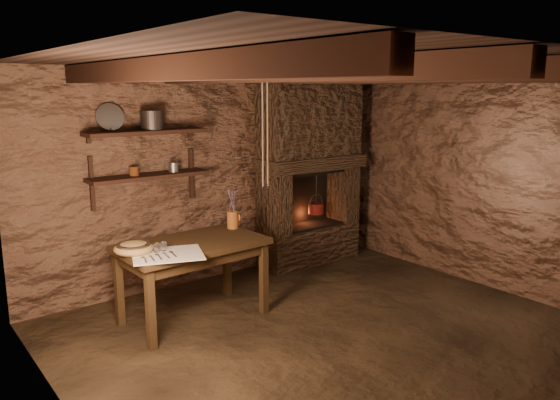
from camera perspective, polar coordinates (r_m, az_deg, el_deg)
floor at (r=5.10m, az=5.21°, el=-13.81°), size 4.50×4.50×0.00m
back_wall at (r=6.30m, az=-6.99°, el=2.52°), size 4.50×0.04×2.40m
left_wall at (r=3.62m, az=-21.75°, el=-5.02°), size 0.04×4.00×2.40m
right_wall at (r=6.44m, az=20.34°, el=2.07°), size 0.04×4.00×2.40m
ceiling at (r=4.61m, az=5.77°, el=14.22°), size 4.50×4.00×0.04m
beam_far_left at (r=3.75m, az=-11.72°, el=13.28°), size 0.14×3.95×0.16m
beam_mid_left at (r=4.29m, az=0.72°, el=13.27°), size 0.14×3.95×0.16m
beam_mid_right at (r=4.97m, az=10.07°, el=12.87°), size 0.14×3.95×0.16m
beam_far_right at (r=5.74m, az=17.01°, el=12.35°), size 0.14×3.95×0.16m
shelf_lower at (r=5.76m, az=-13.50°, el=2.44°), size 1.25×0.30×0.04m
shelf_upper at (r=5.71m, az=-13.71°, el=6.90°), size 1.25×0.30×0.04m
hearth at (r=6.83m, az=3.09°, el=3.51°), size 1.43×0.51×2.30m
work_table at (r=5.31m, az=-9.07°, el=-8.02°), size 1.38×0.83×0.77m
linen_cloth at (r=4.84m, az=-11.66°, el=-5.61°), size 0.72×0.65×0.01m
pewter_cutlery_row at (r=4.82m, az=-11.56°, el=-5.55°), size 0.53×0.35×0.01m
drinking_glasses at (r=4.93m, az=-12.06°, el=-4.77°), size 0.19×0.06×0.08m
stoneware_jug at (r=5.61m, az=-4.96°, el=-1.22°), size 0.13×0.13×0.41m
wooden_bowl at (r=4.95m, az=-15.04°, el=-4.93°), size 0.43×0.43×0.12m
iron_stockpot at (r=5.73m, az=-13.24°, el=8.02°), size 0.29×0.29×0.18m
tin_pan at (r=5.67m, az=-17.36°, el=8.27°), size 0.29×0.15×0.27m
small_kettle at (r=5.87m, az=-11.06°, el=3.39°), size 0.16×0.13×0.15m
rusty_tin at (r=5.69m, az=-15.02°, el=2.93°), size 0.10×0.10×0.09m
red_pot at (r=6.94m, az=3.78°, el=-0.81°), size 0.21×0.21×0.54m
hanging_ropes at (r=5.47m, az=-1.57°, el=7.56°), size 0.08×0.08×1.20m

